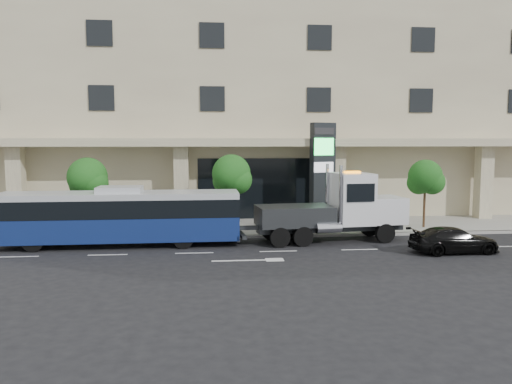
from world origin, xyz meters
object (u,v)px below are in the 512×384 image
black_sedan (454,240)px  tow_truck (337,210)px  city_bus (120,216)px  signage_pylon (323,173)px

black_sedan → tow_truck: bearing=53.2°
city_bus → black_sedan: (15.96, -3.13, -0.92)m
city_bus → black_sedan: 16.29m
tow_truck → black_sedan: bearing=-40.3°
city_bus → signage_pylon: (11.45, 4.82, 1.79)m
city_bus → tow_truck: bearing=0.0°
black_sedan → signage_pylon: bearing=27.1°
city_bus → tow_truck: 11.19m
black_sedan → signage_pylon: 9.54m
black_sedan → signage_pylon: size_ratio=0.67×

